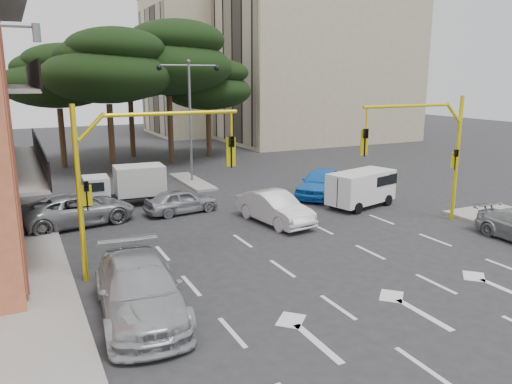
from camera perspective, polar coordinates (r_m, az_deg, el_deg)
ground at (r=19.45m, az=8.22°, el=-7.70°), size 120.00×120.00×0.00m
median_strip at (r=33.35m, az=-7.32°, el=1.21°), size 1.40×6.00×0.15m
apartment_beige_near at (r=55.96m, az=7.12°, el=15.49°), size 20.20×12.15×18.70m
apartment_beige_far at (r=63.44m, az=-4.54°, el=14.34°), size 16.20×12.15×16.70m
pine_left_near at (r=37.49m, az=-16.59°, el=13.66°), size 9.15×9.15×10.23m
pine_center at (r=40.60m, az=-9.95°, el=14.88°), size 9.98×9.98×11.16m
pine_left_far at (r=41.08m, az=-21.71°, el=12.22°), size 8.32×8.32×9.30m
pine_right at (r=43.74m, az=-5.45°, el=12.14°), size 7.49×7.49×8.37m
pine_back at (r=44.94m, az=-14.27°, el=13.60°), size 9.15×9.15×10.23m
signal_mast_right at (r=24.32m, az=19.30°, el=5.31°), size 5.79×0.37×6.00m
signal_mast_left at (r=17.58m, az=-13.95°, el=2.97°), size 5.79×0.37×6.00m
street_lamp_center at (r=32.69m, az=-7.59°, el=10.43°), size 4.16×0.36×7.77m
car_white_hatch at (r=23.80m, az=2.15°, el=-1.82°), size 2.24×4.72×1.49m
car_blue_compact at (r=29.39m, az=7.42°, el=1.08°), size 4.91×4.54×1.63m
car_silver_wagon at (r=15.12m, az=-13.16°, el=-10.76°), size 2.82×5.87×1.65m
car_silver_cross_a at (r=24.98m, az=-19.75°, el=-1.89°), size 5.69×3.38×1.48m
car_silver_cross_b at (r=25.85m, az=-8.54°, el=-1.00°), size 3.92×1.97×1.28m
van_white at (r=27.31m, az=11.91°, el=0.35°), size 4.25×2.73×1.96m
box_truck_a at (r=27.95m, az=-14.71°, el=0.67°), size 4.44×2.07×2.14m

